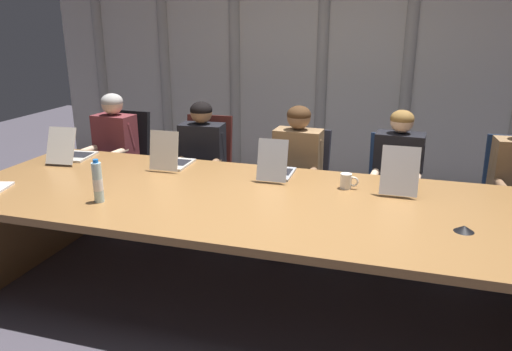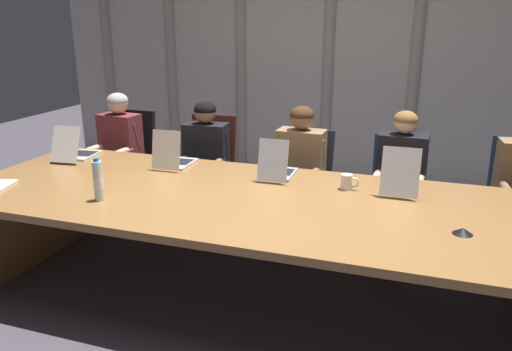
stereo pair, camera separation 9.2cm
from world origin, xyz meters
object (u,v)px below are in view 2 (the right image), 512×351
(office_chair_right_mid, at_px, (398,207))
(conference_mic_left_side, at_px, (463,231))
(laptop_right_mid, at_px, (400,182))
(coffee_mug_near, at_px, (347,182))
(person_right_mid, at_px, (399,177))
(office_chair_center, at_px, (303,196))
(office_chair_left_mid, at_px, (209,183))
(person_left_mid, at_px, (203,158))
(person_left_end, at_px, (115,148))
(laptop_left_end, at_px, (77,152))
(person_center, at_px, (298,166))
(water_bottle_primary, at_px, (98,181))
(office_chair_left_end, at_px, (128,175))
(laptop_left_mid, at_px, (174,159))
(laptop_center, at_px, (278,169))

(office_chair_right_mid, bearing_deg, conference_mic_left_side, 6.78)
(laptop_right_mid, bearing_deg, coffee_mug_near, 103.18)
(person_right_mid, bearing_deg, office_chair_center, -96.96)
(office_chair_left_mid, bearing_deg, coffee_mug_near, 56.30)
(office_chair_right_mid, relative_size, person_left_mid, 0.80)
(laptop_right_mid, bearing_deg, person_left_end, 77.95)
(office_chair_right_mid, distance_m, conference_mic_left_side, 1.44)
(laptop_left_end, relative_size, person_center, 0.39)
(person_center, bearing_deg, laptop_right_mid, 59.33)
(office_chair_center, distance_m, person_right_mid, 0.88)
(person_center, relative_size, water_bottle_primary, 4.14)
(office_chair_left_end, xyz_separation_m, conference_mic_left_side, (2.98, -1.34, 0.38))
(person_left_end, height_order, person_right_mid, person_left_end)
(laptop_right_mid, xyz_separation_m, water_bottle_primary, (-1.83, -0.80, 0.07))
(person_left_end, distance_m, coffee_mug_near, 2.37)
(office_chair_left_mid, distance_m, person_center, 0.95)
(laptop_left_mid, height_order, conference_mic_left_side, laptop_left_mid)
(office_chair_left_end, bearing_deg, coffee_mug_near, 73.24)
(person_left_mid, xyz_separation_m, conference_mic_left_side, (2.08, -1.17, 0.09))
(person_center, distance_m, conference_mic_left_side, 1.69)
(person_left_mid, distance_m, person_center, 0.87)
(office_chair_left_end, height_order, person_right_mid, person_right_mid)
(laptop_right_mid, height_order, water_bottle_primary, laptop_right_mid)
(water_bottle_primary, relative_size, conference_mic_left_side, 2.56)
(laptop_right_mid, bearing_deg, office_chair_left_end, 74.59)
(person_center, height_order, conference_mic_left_side, person_center)
(office_chair_center, xyz_separation_m, coffee_mug_near, (0.49, -0.79, 0.43))
(laptop_left_mid, height_order, office_chair_left_mid, laptop_left_mid)
(person_left_mid, relative_size, person_center, 0.99)
(laptop_right_mid, xyz_separation_m, office_chair_right_mid, (-0.01, 0.71, -0.44))
(person_center, bearing_deg, laptop_center, -0.38)
(office_chair_left_mid, bearing_deg, laptop_center, 47.67)
(laptop_left_end, height_order, office_chair_center, laptop_left_end)
(laptop_center, height_order, water_bottle_primary, laptop_center)
(person_center, bearing_deg, office_chair_center, 176.75)
(office_chair_center, xyz_separation_m, person_right_mid, (0.81, -0.16, 0.31))
(office_chair_center, relative_size, person_left_mid, 0.80)
(laptop_left_end, xyz_separation_m, water_bottle_primary, (0.79, -0.80, 0.07))
(laptop_left_end, distance_m, laptop_right_mid, 2.62)
(laptop_right_mid, bearing_deg, laptop_left_end, 90.01)
(laptop_left_mid, xyz_separation_m, office_chair_left_mid, (-0.01, 0.68, -0.42))
(laptop_right_mid, relative_size, office_chair_left_mid, 0.43)
(office_chair_left_mid, bearing_deg, person_left_mid, 4.61)
(laptop_left_mid, relative_size, water_bottle_primary, 1.37)
(person_left_end, bearing_deg, laptop_left_mid, 64.79)
(laptop_left_mid, height_order, person_center, person_center)
(laptop_center, xyz_separation_m, person_left_mid, (-0.84, 0.52, -0.13))
(laptop_center, bearing_deg, office_chair_right_mid, -52.93)
(laptop_right_mid, bearing_deg, water_bottle_primary, 113.60)
(office_chair_left_mid, distance_m, conference_mic_left_side, 2.52)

